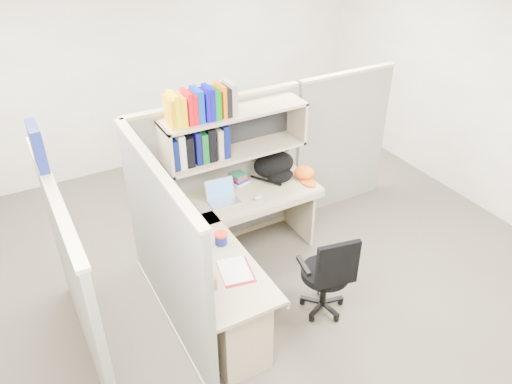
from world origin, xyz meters
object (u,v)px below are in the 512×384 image
backpack (277,167)px  snack_canister (221,238)px  task_chair (326,286)px  laptop (223,193)px  desk (237,288)px

backpack → snack_canister: 1.20m
snack_canister → task_chair: task_chair is taller
laptop → snack_canister: laptop is taller
backpack → task_chair: 1.35m
laptop → backpack: (0.67, 0.14, 0.03)m
desk → task_chair: (0.76, -0.24, -0.12)m
snack_canister → task_chair: size_ratio=0.12×
snack_canister → task_chair: (0.76, -0.51, -0.47)m
backpack → snack_canister: size_ratio=3.98×
task_chair → desk: bearing=162.1°
desk → snack_canister: size_ratio=15.78×
laptop → task_chair: laptop is taller
laptop → backpack: bearing=15.7°
desk → task_chair: task_chair is taller
backpack → task_chair: (-0.21, -1.21, -0.54)m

